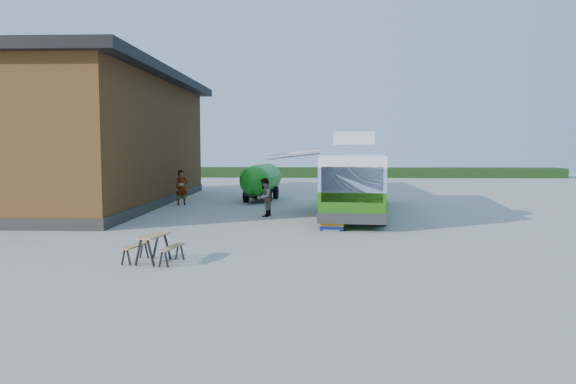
{
  "coord_description": "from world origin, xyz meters",
  "views": [
    {
      "loc": [
        1.67,
        -21.58,
        3.38
      ],
      "look_at": [
        0.73,
        2.07,
        1.4
      ],
      "focal_mm": 35.0,
      "sensor_mm": 36.0,
      "label": 1
    }
  ],
  "objects_px": {
    "banner": "(332,209)",
    "slurry_tanker": "(261,180)",
    "picnic_table": "(153,242)",
    "person_a": "(182,188)",
    "person_b": "(264,197)",
    "bus": "(358,175)"
  },
  "relations": [
    {
      "from": "banner",
      "to": "slurry_tanker",
      "type": "distance_m",
      "value": 12.82
    },
    {
      "from": "person_a",
      "to": "banner",
      "type": "bearing_deg",
      "value": -78.46
    },
    {
      "from": "banner",
      "to": "person_b",
      "type": "height_order",
      "value": "banner"
    },
    {
      "from": "bus",
      "to": "banner",
      "type": "bearing_deg",
      "value": -97.38
    },
    {
      "from": "person_a",
      "to": "person_b",
      "type": "xyz_separation_m",
      "value": [
        5.1,
        -4.93,
        -0.08
      ]
    },
    {
      "from": "picnic_table",
      "to": "banner",
      "type": "bearing_deg",
      "value": 60.16
    },
    {
      "from": "picnic_table",
      "to": "person_a",
      "type": "height_order",
      "value": "person_a"
    },
    {
      "from": "bus",
      "to": "person_b",
      "type": "xyz_separation_m",
      "value": [
        -4.55,
        -1.53,
        -0.97
      ]
    },
    {
      "from": "bus",
      "to": "person_b",
      "type": "relative_size",
      "value": 7.18
    },
    {
      "from": "banner",
      "to": "slurry_tanker",
      "type": "relative_size",
      "value": 0.37
    },
    {
      "from": "banner",
      "to": "slurry_tanker",
      "type": "height_order",
      "value": "slurry_tanker"
    },
    {
      "from": "picnic_table",
      "to": "bus",
      "type": "bearing_deg",
      "value": 71.7
    },
    {
      "from": "banner",
      "to": "person_b",
      "type": "distance_m",
      "value": 5.38
    },
    {
      "from": "bus",
      "to": "banner",
      "type": "relative_size",
      "value": 5.94
    },
    {
      "from": "picnic_table",
      "to": "slurry_tanker",
      "type": "xyz_separation_m",
      "value": [
        1.53,
        18.35,
        0.67
      ]
    },
    {
      "from": "picnic_table",
      "to": "person_a",
      "type": "relative_size",
      "value": 0.83
    },
    {
      "from": "bus",
      "to": "picnic_table",
      "type": "height_order",
      "value": "bus"
    },
    {
      "from": "bus",
      "to": "person_b",
      "type": "height_order",
      "value": "bus"
    },
    {
      "from": "picnic_table",
      "to": "slurry_tanker",
      "type": "height_order",
      "value": "slurry_tanker"
    },
    {
      "from": "person_b",
      "to": "slurry_tanker",
      "type": "distance_m",
      "value": 7.82
    },
    {
      "from": "person_b",
      "to": "slurry_tanker",
      "type": "xyz_separation_m",
      "value": [
        -0.82,
        7.77,
        0.36
      ]
    },
    {
      "from": "bus",
      "to": "person_b",
      "type": "distance_m",
      "value": 4.9
    }
  ]
}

